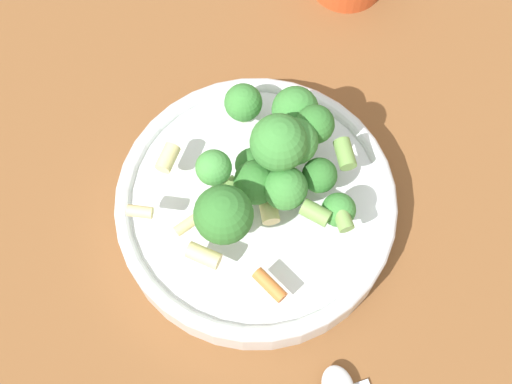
{
  "coord_description": "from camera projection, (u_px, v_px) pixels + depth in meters",
  "views": [
    {
      "loc": [
        0.02,
        -0.23,
        0.6
      ],
      "look_at": [
        0.0,
        0.0,
        0.05
      ],
      "focal_mm": 50.0,
      "sensor_mm": 36.0,
      "label": 1
    }
  ],
  "objects": [
    {
      "name": "ground_plane",
      "position": [
        256.0,
        215.0,
        0.64
      ],
      "size": [
        3.0,
        3.0,
        0.0
      ],
      "primitive_type": "plane",
      "color": "brown"
    },
    {
      "name": "pasta_salad",
      "position": [
        271.0,
        163.0,
        0.57
      ],
      "size": [
        0.18,
        0.19,
        0.09
      ],
      "color": "#8CB766",
      "rests_on": "bowl"
    },
    {
      "name": "bowl",
      "position": [
        256.0,
        206.0,
        0.62
      ],
      "size": [
        0.24,
        0.24,
        0.04
      ],
      "color": "silver",
      "rests_on": "ground_plane"
    }
  ]
}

